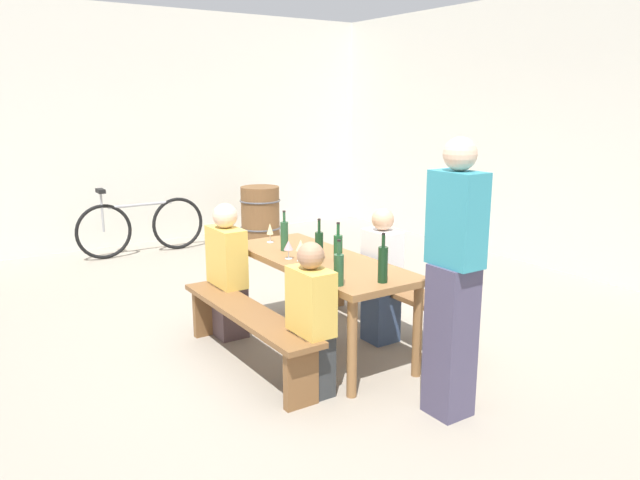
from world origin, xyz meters
TOP-DOWN VIEW (x-y plane):
  - ground_plane at (0.00, 0.00)m, footprint 24.00×24.00m
  - back_wall at (0.00, 3.71)m, footprint 14.00×0.20m
  - side_wall at (-4.60, 0.00)m, footprint 0.20×7.83m
  - tasting_table at (0.00, 0.00)m, footprint 1.82×0.71m
  - bench_near at (0.00, -0.65)m, footprint 1.72×0.30m
  - bench_far at (0.00, 0.65)m, footprint 1.72×0.30m
  - wine_bottle_0 at (0.04, -0.04)m, footprint 0.07×0.07m
  - wine_bottle_1 at (-0.38, -0.10)m, footprint 0.07×0.07m
  - wine_bottle_2 at (0.78, -0.00)m, footprint 0.07×0.07m
  - wine_bottle_3 at (0.67, -0.29)m, footprint 0.07×0.07m
  - wine_bottle_4 at (0.15, 0.06)m, footprint 0.07×0.07m
  - wine_glass_0 at (-0.02, -0.17)m, footprint 0.08×0.08m
  - wine_glass_1 at (-0.13, -0.21)m, footprint 0.08×0.08m
  - wine_glass_2 at (-0.71, -0.06)m, footprint 0.06×0.06m
  - seated_guest_near_0 at (-0.66, -0.50)m, footprint 0.41×0.24m
  - seated_guest_near_1 at (0.65, -0.50)m, footprint 0.34×0.24m
  - seated_guest_far_0 at (0.16, 0.50)m, footprint 0.32×0.24m
  - standing_host at (1.35, 0.09)m, footprint 0.33×0.24m
  - wine_barrel at (-3.70, 1.43)m, footprint 0.58×0.58m
  - parked_bicycle_0 at (-3.89, -0.22)m, footprint 0.20×1.68m

SIDE VIEW (x-z plane):
  - ground_plane at x=0.00m, z-range 0.00..0.00m
  - bench_near at x=0.00m, z-range 0.12..0.57m
  - bench_far at x=0.00m, z-range 0.12..0.57m
  - parked_bicycle_0 at x=-3.89m, z-range -0.08..0.82m
  - wine_barrel at x=-3.70m, z-range 0.00..0.78m
  - seated_guest_near_1 at x=0.65m, z-range -0.03..1.04m
  - seated_guest_far_0 at x=0.16m, z-range -0.03..1.10m
  - seated_guest_near_0 at x=-0.66m, z-range -0.03..1.11m
  - tasting_table at x=0.00m, z-range 0.28..1.03m
  - wine_glass_1 at x=-0.13m, z-range 0.78..0.93m
  - wine_bottle_4 at x=0.15m, z-range 0.71..1.02m
  - wine_glass_2 at x=-0.71m, z-range 0.78..0.95m
  - wine_bottle_3 at x=0.67m, z-range 0.71..1.03m
  - standing_host at x=1.35m, z-range -0.01..1.75m
  - wine_glass_0 at x=-0.02m, z-range 0.79..0.96m
  - wine_bottle_0 at x=0.04m, z-range 0.71..1.04m
  - wine_bottle_1 at x=-0.38m, z-range 0.71..1.05m
  - wine_bottle_2 at x=0.78m, z-range 0.71..1.06m
  - back_wall at x=0.00m, z-range 0.00..3.20m
  - side_wall at x=-4.60m, z-range 0.00..3.20m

